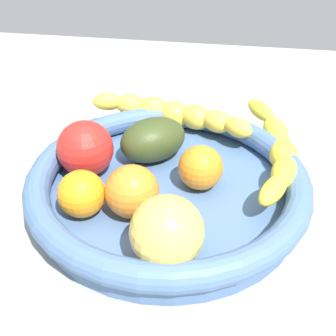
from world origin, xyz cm
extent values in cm
cube|color=#9A9D94|center=(0.00, 0.00, 1.50)|extent=(120.00, 120.00, 3.00)
cylinder|color=#476796|center=(0.00, 0.00, 3.95)|extent=(32.15, 32.15, 1.90)
torus|color=#476796|center=(0.00, 0.00, 6.45)|extent=(34.32, 34.32, 3.11)
ellipsoid|color=yellow|center=(7.92, 10.86, 8.16)|extent=(5.23, 4.91, 2.69)
ellipsoid|color=yellow|center=(5.00, 12.82, 7.76)|extent=(5.51, 5.00, 3.17)
ellipsoid|color=yellow|center=(1.82, 14.34, 7.37)|extent=(5.56, 5.07, 3.66)
ellipsoid|color=yellow|center=(-1.53, 15.41, 6.97)|extent=(5.37, 5.08, 4.14)
ellipsoid|color=yellow|center=(-5.01, 15.98, 7.37)|extent=(4.85, 4.06, 3.66)
ellipsoid|color=yellow|center=(-8.52, 16.06, 7.76)|extent=(4.68, 3.39, 3.17)
ellipsoid|color=yellow|center=(-12.02, 15.64, 8.16)|extent=(4.96, 3.50, 2.69)
ellipsoid|color=yellow|center=(12.25, -2.64, 8.20)|extent=(4.66, 6.43, 2.36)
ellipsoid|color=yellow|center=(13.77, 2.10, 7.46)|extent=(4.06, 6.44, 2.99)
ellipsoid|color=yellow|center=(14.09, 7.07, 6.71)|extent=(3.98, 6.20, 3.63)
ellipsoid|color=yellow|center=(13.17, 11.97, 7.46)|extent=(4.67, 6.62, 2.99)
ellipsoid|color=yellow|center=(11.08, 16.49, 8.20)|extent=(5.17, 6.33, 2.36)
sphere|color=orange|center=(-3.17, -5.20, 7.94)|extent=(6.08, 6.08, 6.08)
sphere|color=orange|center=(3.82, 1.08, 7.65)|extent=(5.49, 5.49, 5.49)
sphere|color=orange|center=(-8.74, -6.13, 7.61)|extent=(5.41, 5.41, 5.41)
ellipsoid|color=#35421D|center=(-3.07, 6.32, 7.79)|extent=(11.13, 10.77, 5.78)
sphere|color=#E9C154|center=(1.82, -11.58, 8.58)|extent=(7.35, 7.35, 7.35)
sphere|color=red|center=(-10.83, 1.68, 8.48)|extent=(7.15, 7.15, 7.15)
camera|label=1|loc=(6.90, -41.13, 37.03)|focal=45.46mm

